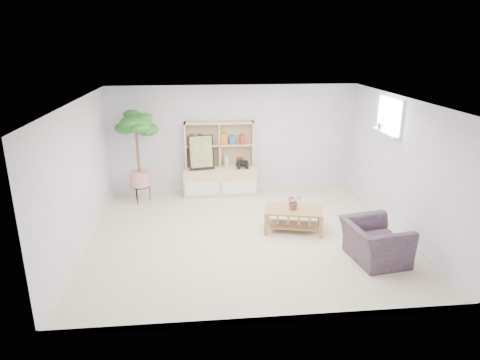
{
  "coord_description": "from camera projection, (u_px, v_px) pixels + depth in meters",
  "views": [
    {
      "loc": [
        -0.8,
        -6.89,
        3.32
      ],
      "look_at": [
        -0.06,
        0.46,
        0.9
      ],
      "focal_mm": 32.0,
      "sensor_mm": 36.0,
      "label": 1
    }
  ],
  "objects": [
    {
      "name": "floor_tree",
      "position": [
        138.0,
        158.0,
        8.95
      ],
      "size": [
        0.85,
        0.85,
        1.96
      ],
      "primitive_type": null,
      "rotation": [
        0.0,
        0.0,
        0.2
      ],
      "color": "#1F6615",
      "rests_on": "floor"
    },
    {
      "name": "storage_unit",
      "position": [
        220.0,
        159.0,
        9.46
      ],
      "size": [
        1.63,
        0.55,
        1.63
      ],
      "primitive_type": null,
      "color": "tan",
      "rests_on": "floor"
    },
    {
      "name": "baseboard",
      "position": [
        246.0,
        233.0,
        7.61
      ],
      "size": [
        5.5,
        5.0,
        0.1
      ],
      "primitive_type": null,
      "color": "white",
      "rests_on": "floor"
    },
    {
      "name": "walls",
      "position": [
        246.0,
        171.0,
        7.26
      ],
      "size": [
        5.51,
        5.01,
        2.4
      ],
      "color": "silver",
      "rests_on": "floor"
    },
    {
      "name": "poster",
      "position": [
        201.0,
        153.0,
        9.3
      ],
      "size": [
        0.56,
        0.23,
        0.76
      ],
      "primitive_type": null,
      "rotation": [
        0.0,
        0.0,
        0.19
      ],
      "color": "yellow",
      "rests_on": "storage_unit"
    },
    {
      "name": "sill_plant",
      "position": [
        381.0,
        123.0,
        8.11
      ],
      "size": [
        0.17,
        0.16,
        0.25
      ],
      "primitive_type": "imported",
      "rotation": [
        0.0,
        0.0,
        0.4
      ],
      "color": "#1F6615",
      "rests_on": "window_sill"
    },
    {
      "name": "ceiling",
      "position": [
        247.0,
        100.0,
        6.88
      ],
      "size": [
        5.5,
        5.0,
        0.01
      ],
      "primitive_type": "cube",
      "color": "white",
      "rests_on": "walls"
    },
    {
      "name": "window_sill",
      "position": [
        385.0,
        133.0,
        7.93
      ],
      "size": [
        0.14,
        1.0,
        0.04
      ],
      "primitive_type": "cube",
      "color": "white",
      "rests_on": "walls"
    },
    {
      "name": "floor",
      "position": [
        246.0,
        235.0,
        7.63
      ],
      "size": [
        5.5,
        5.0,
        0.01
      ],
      "primitive_type": "cube",
      "color": "beige",
      "rests_on": "ground"
    },
    {
      "name": "window",
      "position": [
        390.0,
        116.0,
        7.83
      ],
      "size": [
        0.1,
        0.98,
        0.68
      ],
      "primitive_type": null,
      "color": "#CCE2FD",
      "rests_on": "walls"
    },
    {
      "name": "table_plant",
      "position": [
        294.0,
        202.0,
        7.66
      ],
      "size": [
        0.3,
        0.27,
        0.29
      ],
      "primitive_type": "imported",
      "rotation": [
        0.0,
        0.0,
        0.2
      ],
      "color": "#1B772F",
      "rests_on": "coffee_table"
    },
    {
      "name": "armchair",
      "position": [
        375.0,
        239.0,
        6.68
      ],
      "size": [
        0.97,
        1.08,
        0.72
      ],
      "primitive_type": "imported",
      "rotation": [
        0.0,
        0.0,
        1.71
      ],
      "color": "navy",
      "rests_on": "floor"
    },
    {
      "name": "coffee_table",
      "position": [
        293.0,
        220.0,
        7.76
      ],
      "size": [
        1.13,
        0.78,
        0.42
      ],
      "primitive_type": null,
      "rotation": [
        0.0,
        0.0,
        -0.23
      ],
      "color": "olive",
      "rests_on": "floor"
    },
    {
      "name": "toy_truck",
      "position": [
        242.0,
        164.0,
        9.49
      ],
      "size": [
        0.35,
        0.25,
        0.18
      ],
      "primitive_type": null,
      "rotation": [
        0.0,
        0.0,
        0.05
      ],
      "color": "black",
      "rests_on": "storage_unit"
    }
  ]
}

